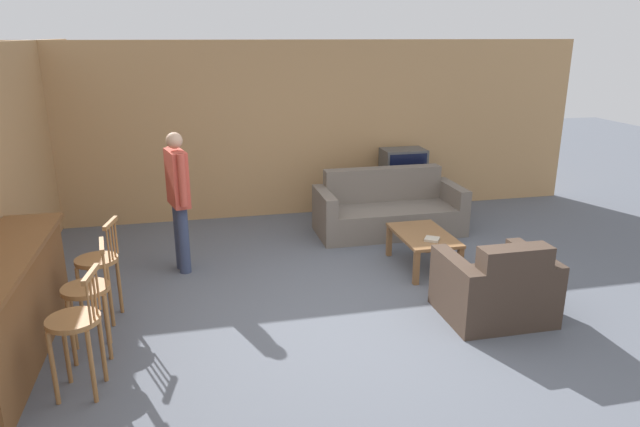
% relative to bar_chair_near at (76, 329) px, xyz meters
% --- Properties ---
extents(ground_plane, '(24.00, 24.00, 0.00)m').
position_rel_bar_chair_near_xyz_m(ground_plane, '(2.32, 0.64, -0.55)').
color(ground_plane, '#565B66').
extents(wall_back, '(9.40, 0.08, 2.60)m').
position_rel_bar_chair_near_xyz_m(wall_back, '(2.32, 4.27, 0.75)').
color(wall_back, tan).
rests_on(wall_back, ground_plane).
extents(bar_counter, '(0.55, 2.35, 0.96)m').
position_rel_bar_chair_near_xyz_m(bar_counter, '(-0.65, 0.61, -0.07)').
color(bar_counter, brown).
rests_on(bar_counter, ground_plane).
extents(bar_chair_near, '(0.45, 0.45, 1.01)m').
position_rel_bar_chair_near_xyz_m(bar_chair_near, '(0.00, 0.00, 0.00)').
color(bar_chair_near, '#996638').
rests_on(bar_chair_near, ground_plane).
extents(bar_chair_mid, '(0.45, 0.45, 1.01)m').
position_rel_bar_chair_near_xyz_m(bar_chair_mid, '(-0.00, 0.57, 0.00)').
color(bar_chair_mid, '#996638').
rests_on(bar_chair_mid, ground_plane).
extents(bar_chair_far, '(0.47, 0.47, 1.01)m').
position_rel_bar_chair_near_xyz_m(bar_chair_far, '(-0.00, 1.22, 0.00)').
color(bar_chair_far, '#996638').
rests_on(bar_chair_far, ground_plane).
extents(couch_far, '(2.02, 0.88, 0.86)m').
position_rel_bar_chair_near_xyz_m(couch_far, '(3.57, 3.11, -0.25)').
color(couch_far, '#70665B').
rests_on(couch_far, ground_plane).
extents(armchair_near, '(1.00, 0.84, 0.83)m').
position_rel_bar_chair_near_xyz_m(armchair_near, '(3.74, 0.41, -0.25)').
color(armchair_near, '#423328').
rests_on(armchair_near, ground_plane).
extents(coffee_table, '(0.60, 0.98, 0.42)m').
position_rel_bar_chair_near_xyz_m(coffee_table, '(3.54, 1.76, -0.19)').
color(coffee_table, brown).
rests_on(coffee_table, ground_plane).
extents(tv_unit, '(1.17, 0.45, 0.54)m').
position_rel_bar_chair_near_xyz_m(tv_unit, '(4.08, 3.91, -0.28)').
color(tv_unit, '#2D2319').
rests_on(tv_unit, ground_plane).
extents(tv, '(0.65, 0.43, 0.46)m').
position_rel_bar_chair_near_xyz_m(tv, '(4.08, 3.91, 0.22)').
color(tv, '#4C4C4C').
rests_on(tv, tv_unit).
extents(book_on_table, '(0.22, 0.22, 0.03)m').
position_rel_bar_chair_near_xyz_m(book_on_table, '(3.54, 1.53, -0.11)').
color(book_on_table, '#B7AD99').
rests_on(book_on_table, coffee_table).
extents(person_by_window, '(0.27, 0.55, 1.64)m').
position_rel_bar_chair_near_xyz_m(person_by_window, '(0.75, 2.31, 0.38)').
color(person_by_window, '#384260').
rests_on(person_by_window, ground_plane).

